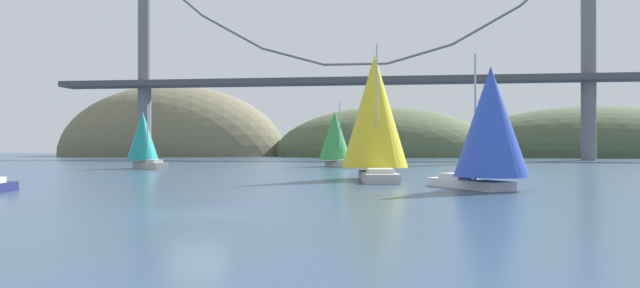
# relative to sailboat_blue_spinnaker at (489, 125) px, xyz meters

# --- Properties ---
(ground_plane) EXTENTS (360.00, 360.00, 0.00)m
(ground_plane) POSITION_rel_sailboat_blue_spinnaker_xyz_m (-14.24, -14.87, -4.21)
(ground_plane) COLOR #2D4760
(headland_center) EXTENTS (60.24, 44.00, 26.36)m
(headland_center) POSITION_rel_sailboat_blue_spinnaker_xyz_m (-9.24, 120.13, -4.21)
(headland_center) COLOR #4C5B3D
(headland_center) RESTS_ON ground_plane
(headland_left) EXTENTS (65.21, 44.00, 39.90)m
(headland_left) POSITION_rel_sailboat_blue_spinnaker_xyz_m (-69.24, 120.13, -4.21)
(headland_left) COLOR #6B664C
(headland_left) RESTS_ON ground_plane
(headland_right) EXTENTS (78.39, 44.00, 26.08)m
(headland_right) POSITION_rel_sailboat_blue_spinnaker_xyz_m (45.76, 120.13, -4.21)
(headland_right) COLOR #425138
(headland_right) RESTS_ON ground_plane
(suspension_bridge) EXTENTS (126.36, 6.00, 41.29)m
(suspension_bridge) POSITION_rel_sailboat_blue_spinnaker_xyz_m (-14.24, 80.13, 13.83)
(suspension_bridge) COLOR slate
(suspension_bridge) RESTS_ON ground_plane
(sailboat_blue_spinnaker) EXTENTS (7.15, 8.56, 8.98)m
(sailboat_blue_spinnaker) POSITION_rel_sailboat_blue_spinnaker_xyz_m (0.00, 0.00, 0.00)
(sailboat_blue_spinnaker) COLOR white
(sailboat_blue_spinnaker) RESTS_ON ground_plane
(sailboat_green_sail) EXTENTS (6.88, 8.63, 8.80)m
(sailboat_green_sail) POSITION_rel_sailboat_blue_spinnaker_xyz_m (-14.21, 40.47, -0.25)
(sailboat_green_sail) COLOR #B7B2A8
(sailboat_green_sail) RESTS_ON ground_plane
(sailboat_yellow_sail) EXTENTS (6.32, 9.94, 11.25)m
(sailboat_yellow_sail) POSITION_rel_sailboat_blue_spinnaker_xyz_m (-7.77, 11.13, 1.36)
(sailboat_yellow_sail) COLOR #B7B2A8
(sailboat_yellow_sail) RESTS_ON ground_plane
(sailboat_teal_sail) EXTENTS (7.17, 6.59, 7.91)m
(sailboat_teal_sail) POSITION_rel_sailboat_blue_spinnaker_xyz_m (-37.21, 30.44, -0.41)
(sailboat_teal_sail) COLOR #B7B2A8
(sailboat_teal_sail) RESTS_ON ground_plane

